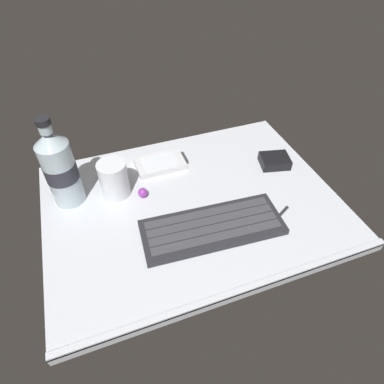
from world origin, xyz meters
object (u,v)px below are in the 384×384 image
juice_cup (114,180)px  trackball_mouse (143,193)px  handheld_device (161,163)px  charger_block (275,161)px  water_bottle (60,168)px  stylus_pen (276,218)px  keyboard (212,227)px

juice_cup → trackball_mouse: (5.41, -3.15, -2.81)cm
handheld_device → juice_cup: size_ratio=1.51×
charger_block → juice_cup: bearing=175.1°
water_bottle → charger_block: bearing=-5.7°
water_bottle → stylus_pen: size_ratio=2.19×
charger_block → trackball_mouse: (-33.72, 0.21, -0.10)cm
handheld_device → stylus_pen: (18.07, -25.57, -0.38)cm
water_bottle → charger_block: 50.10cm
juice_cup → trackball_mouse: bearing=-30.2°
charger_block → stylus_pen: size_ratio=0.74×
trackball_mouse → stylus_pen: 29.78cm
handheld_device → stylus_pen: 31.31cm
juice_cup → handheld_device: bearing=26.3°
handheld_device → juice_cup: juice_cup is taller
trackball_mouse → water_bottle: bearing=163.2°
juice_cup → stylus_pen: bearing=-32.9°
keyboard → trackball_mouse: (-11.02, 14.37, 0.29)cm
juice_cup → water_bottle: water_bottle is taller
handheld_device → charger_block: (26.94, -9.38, 0.47)cm
keyboard → juice_cup: size_ratio=3.49×
trackball_mouse → stylus_pen: size_ratio=0.23×
keyboard → water_bottle: size_ratio=1.43×
trackball_mouse → stylus_pen: trackball_mouse is taller
water_bottle → stylus_pen: 46.37cm
juice_cup → trackball_mouse: size_ratio=3.86×
handheld_device → trackball_mouse: 11.41cm
keyboard → stylus_pen: size_ratio=3.12×
charger_block → trackball_mouse: 33.72cm
water_bottle → stylus_pen: (40.37, -21.10, -8.66)cm
trackball_mouse → handheld_device: bearing=53.5°
keyboard → water_bottle: water_bottle is taller
water_bottle → juice_cup: bearing=-8.7°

